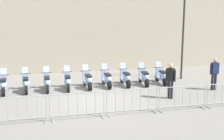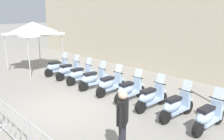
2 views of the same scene
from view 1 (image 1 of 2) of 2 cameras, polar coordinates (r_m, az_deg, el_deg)
The scene contains 17 objects.
ground_plane at distance 14.22m, azimuth -3.24°, elevation -5.85°, with size 120.00×120.00×0.00m, color gray.
motorcycle_0 at distance 16.21m, azimuth -20.20°, elevation -2.72°, with size 0.60×1.72×1.24m.
motorcycle_1 at distance 16.17m, azimuth -16.32°, elevation -2.51°, with size 0.58×1.72×1.24m.
motorcycle_2 at distance 16.12m, azimuth -12.45°, elevation -2.35°, with size 0.64×1.72×1.24m.
motorcycle_3 at distance 16.14m, azimuth -8.58°, elevation -2.19°, with size 0.69×1.71×1.24m.
motorcycle_4 at distance 16.31m, azimuth -4.73°, elevation -1.96°, with size 0.58×1.73×1.24m.
motorcycle_5 at distance 16.53m, azimuth -1.00°, elevation -1.73°, with size 0.60×1.72×1.24m.
motorcycle_6 at distance 16.79m, azimuth 2.65°, elevation -1.54°, with size 0.64×1.72×1.24m.
motorcycle_7 at distance 17.07m, azimuth 6.22°, elevation -1.38°, with size 0.70×1.71×1.24m.
motorcycle_8 at distance 17.48m, azimuth 9.60°, elevation -1.17°, with size 0.67×1.72×1.24m.
barrier_segment_1 at distance 11.73m, azimuth -17.79°, elevation -7.50°, with size 2.14×0.77×1.07m.
barrier_segment_2 at distance 11.76m, azimuth -6.68°, elevation -6.96°, with size 2.14×0.77×1.07m.
barrier_segment_3 at distance 12.22m, azimuth 3.94°, elevation -6.20°, with size 2.14×0.77×1.07m.
barrier_segment_4 at distance 13.06m, azimuth 13.47°, elevation -5.33°, with size 2.14×0.77×1.07m.
street_lamp at distance 18.65m, azimuth 13.69°, elevation 9.28°, with size 0.36×0.36×6.03m.
officer_near_row_end at distance 14.53m, azimuth 11.24°, elevation -1.67°, with size 0.35×0.51×1.73m.
officer_mid_plaza at distance 16.70m, azimuth 19.19°, elevation -0.39°, with size 0.55×0.27×1.73m.
Camera 1 is at (-4.62, -12.77, 4.23)m, focal length 47.31 mm.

